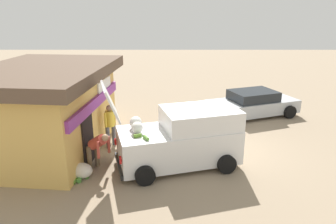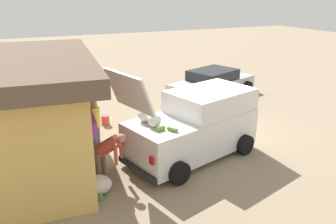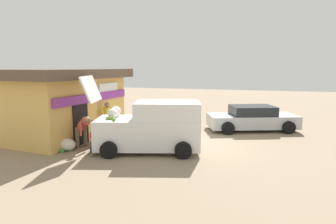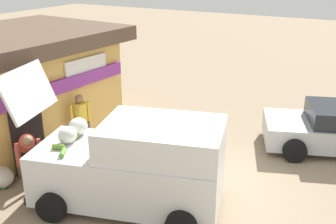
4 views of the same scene
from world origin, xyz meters
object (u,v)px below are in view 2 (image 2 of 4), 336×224
(parked_sedan, at_px, (212,84))
(unloaded_banana_pile, at_px, (97,186))
(delivery_van, at_px, (195,125))
(customer_bending, at_px, (108,151))
(storefront_bar, at_px, (12,115))
(vendor_standing, at_px, (95,122))
(paint_bucket, at_px, (105,120))

(parked_sedan, distance_m, unloaded_banana_pile, 9.03)
(delivery_van, xyz_separation_m, customer_bending, (-0.41, 2.74, -0.12))
(delivery_van, relative_size, unloaded_banana_pile, 5.58)
(customer_bending, bearing_deg, storefront_bar, 53.81)
(delivery_van, height_order, vendor_standing, delivery_van)
(storefront_bar, relative_size, customer_bending, 4.81)
(customer_bending, distance_m, paint_bucket, 4.04)
(parked_sedan, height_order, paint_bucket, parked_sedan)
(unloaded_banana_pile, distance_m, paint_bucket, 4.58)
(delivery_van, distance_m, vendor_standing, 3.01)
(paint_bucket, bearing_deg, storefront_bar, 128.06)
(storefront_bar, relative_size, paint_bucket, 17.95)
(storefront_bar, height_order, customer_bending, storefront_bar)
(delivery_van, height_order, parked_sedan, delivery_van)
(parked_sedan, height_order, unloaded_banana_pile, parked_sedan)
(unloaded_banana_pile, xyz_separation_m, paint_bucket, (4.39, -1.32, -0.04))
(vendor_standing, xyz_separation_m, customer_bending, (-1.83, 0.08, -0.12))
(delivery_van, relative_size, paint_bucket, 12.89)
(parked_sedan, relative_size, customer_bending, 3.57)
(parked_sedan, relative_size, unloaded_banana_pile, 5.77)
(parked_sedan, distance_m, customer_bending, 8.37)
(delivery_van, bearing_deg, paint_bucket, 28.04)
(storefront_bar, distance_m, parked_sedan, 9.39)
(vendor_standing, bearing_deg, storefront_bar, 97.42)
(storefront_bar, xyz_separation_m, delivery_van, (-1.14, -4.85, -0.67))
(customer_bending, distance_m, unloaded_banana_pile, 0.90)
(parked_sedan, relative_size, vendor_standing, 2.89)
(delivery_van, bearing_deg, unloaded_banana_pile, 105.87)
(storefront_bar, bearing_deg, paint_bucket, -51.94)
(storefront_bar, relative_size, vendor_standing, 3.88)
(parked_sedan, bearing_deg, unloaded_banana_pile, 130.91)
(delivery_van, relative_size, parked_sedan, 0.97)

